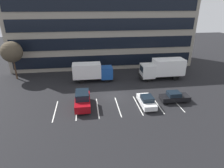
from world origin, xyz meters
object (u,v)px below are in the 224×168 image
Objects in this scene: sedan_white at (147,101)px; suv_maroon at (83,100)px; sedan_black at (174,97)px; bare_tree at (12,52)px; box_truck_white at (163,68)px; box_truck_blue at (92,71)px.

suv_maroon is (-8.69, 0.92, 0.33)m from sedan_white.
bare_tree reaches higher than sedan_black.
box_truck_white reaches higher than sedan_black.
box_truck_white is at bearing -7.76° from bare_tree.
sedan_white is 4.40m from sedan_black.
box_truck_white is at bearing 30.21° from suv_maroon.
box_truck_blue is 14.81m from sedan_black.
sedan_black is (4.35, 0.67, -0.01)m from sedan_white.
box_truck_blue is 12.35m from sedan_white.
box_truck_white is 1.95× the size of sedan_black.
sedan_black is at bearing 8.76° from sedan_white.
box_truck_white is 27.30m from bare_tree.
sedan_white is (-5.97, -9.45, -1.40)m from box_truck_white.
box_truck_blue reaches higher than sedan_black.
bare_tree is at bearing 147.91° from sedan_white.
bare_tree reaches higher than box_truck_white.
bare_tree is (-13.91, 3.02, 3.22)m from box_truck_blue.
sedan_white is 0.88× the size of suv_maroon.
sedan_white reaches higher than sedan_black.
box_truck_blue is at bearing -12.23° from bare_tree.
sedan_black is at bearing -1.10° from suv_maroon.
sedan_white is (7.01, -10.10, -1.16)m from box_truck_blue.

